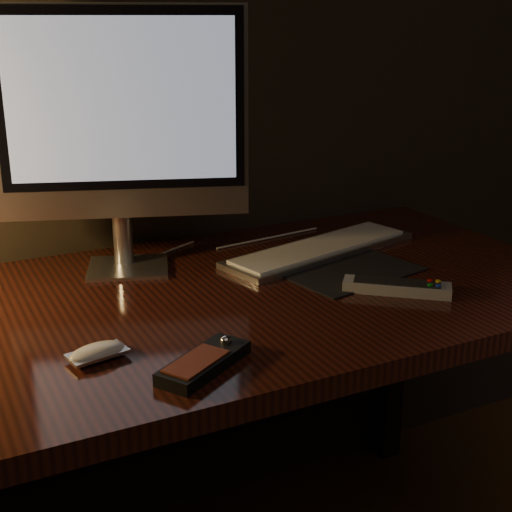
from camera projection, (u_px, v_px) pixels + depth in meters
name	position (u px, v px, depth m)	size (l,w,h in m)	color
desk	(174.00, 348.00, 1.43)	(1.60, 0.75, 0.75)	#36130C
monitor	(120.00, 119.00, 1.39)	(0.48, 0.20, 0.53)	silver
keyboard	(320.00, 249.00, 1.59)	(0.48, 0.14, 0.02)	silver
mousepad	(344.00, 269.00, 1.49)	(0.27, 0.22, 0.00)	black
mouse	(97.00, 354.00, 1.09)	(0.09, 0.05, 0.02)	white
media_remote	(204.00, 362.00, 1.06)	(0.17, 0.14, 0.03)	black
tv_remote	(397.00, 287.00, 1.36)	(0.19, 0.17, 0.03)	#979A9D
cable	(212.00, 250.00, 1.61)	(0.01, 0.01, 0.60)	white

